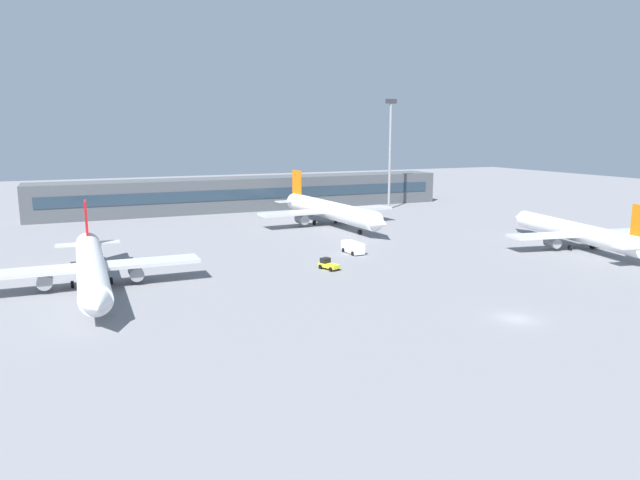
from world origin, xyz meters
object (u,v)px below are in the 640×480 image
(airplane_far, at_px, (330,210))
(floodlight_tower_west, at_px, (390,147))
(airplane_mid, at_px, (91,267))
(baggage_tug_yellow, at_px, (328,264))
(service_van_white, at_px, (353,247))
(airplane_near, at_px, (575,232))

(airplane_far, height_order, floodlight_tower_west, floodlight_tower_west)
(airplane_mid, distance_m, floodlight_tower_west, 99.86)
(baggage_tug_yellow, xyz_separation_m, service_van_white, (9.14, 9.30, 0.31))
(airplane_near, relative_size, floodlight_tower_west, 1.31)
(airplane_far, distance_m, baggage_tug_yellow, 43.42)
(baggage_tug_yellow, distance_m, service_van_white, 13.04)
(airplane_mid, distance_m, airplane_far, 64.82)
(airplane_mid, height_order, floodlight_tower_west, floodlight_tower_west)
(airplane_far, bearing_deg, airplane_near, -53.34)
(baggage_tug_yellow, bearing_deg, floodlight_tower_west, 52.21)
(airplane_far, height_order, service_van_white, airplane_far)
(airplane_near, height_order, airplane_far, airplane_far)
(baggage_tug_yellow, bearing_deg, service_van_white, 45.48)
(baggage_tug_yellow, bearing_deg, airplane_near, -3.15)
(airplane_near, height_order, airplane_mid, airplane_mid)
(airplane_mid, relative_size, airplane_far, 0.90)
(service_van_white, height_order, floodlight_tower_west, floodlight_tower_west)
(airplane_mid, bearing_deg, airplane_far, 34.99)
(airplane_near, distance_m, floodlight_tower_west, 63.71)
(airplane_near, height_order, floodlight_tower_west, floodlight_tower_west)
(baggage_tug_yellow, xyz_separation_m, floodlight_tower_west, (45.95, 59.25, 16.47))
(airplane_mid, height_order, service_van_white, airplane_mid)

